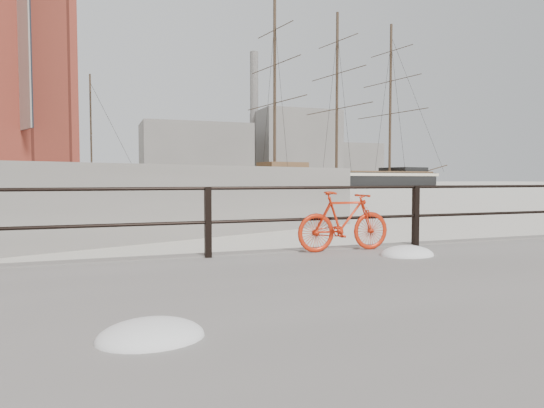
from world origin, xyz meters
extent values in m
imported|color=red|center=(-4.90, -0.27, 0.81)|extent=(1.53, 0.24, 0.92)
ellipsoid|color=white|center=(-4.23, -0.95, 0.49)|extent=(0.81, 0.64, 0.29)
ellipsoid|color=white|center=(-8.13, -3.44, 0.49)|extent=(0.76, 0.59, 0.27)
cube|color=gray|center=(20.00, 140.00, 9.00)|extent=(32.00, 18.00, 18.00)
cube|color=gray|center=(55.00, 145.00, 12.00)|extent=(26.00, 20.00, 24.00)
cube|color=gray|center=(78.00, 150.00, 7.00)|extent=(20.00, 16.00, 14.00)
cylinder|color=gray|center=(42.00, 150.00, 22.00)|extent=(2.80, 2.80, 44.00)
camera|label=1|loc=(-8.47, -6.87, 1.47)|focal=32.00mm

